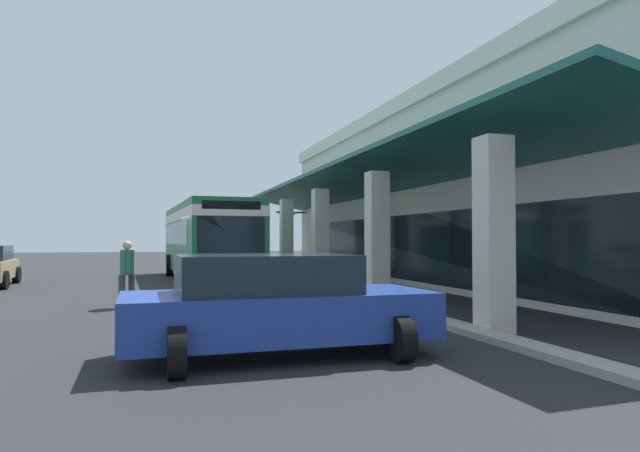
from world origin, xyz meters
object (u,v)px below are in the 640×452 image
(transit_bus, at_px, (207,236))
(potted_palm, at_px, (291,255))
(pedestrian, at_px, (127,270))
(parked_sedan_blue, at_px, (276,304))

(transit_bus, xyz_separation_m, potted_palm, (-3.17, 4.37, -0.92))
(pedestrian, distance_m, potted_palm, 14.32)
(transit_bus, distance_m, potted_palm, 5.48)
(parked_sedan_blue, bearing_deg, pedestrian, -160.97)
(parked_sedan_blue, bearing_deg, potted_palm, 165.92)
(transit_bus, height_order, potted_palm, transit_bus)
(pedestrian, height_order, potted_palm, potted_palm)
(pedestrian, bearing_deg, parked_sedan_blue, 19.03)
(parked_sedan_blue, height_order, pedestrian, pedestrian)
(potted_palm, bearing_deg, parked_sedan_blue, -14.08)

